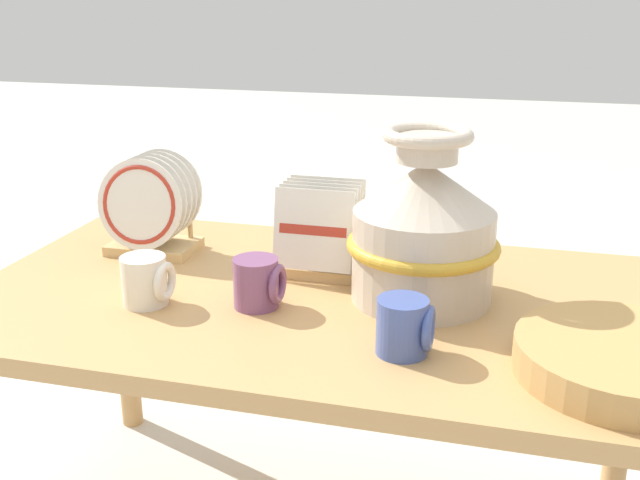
# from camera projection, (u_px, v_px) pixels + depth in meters

# --- Properties ---
(display_table) EXTENTS (1.36, 0.77, 0.59)m
(display_table) POSITION_uv_depth(u_px,v_px,m) (320.00, 325.00, 1.46)
(display_table) COLOR tan
(display_table) RESTS_ON ground_plane
(ceramic_vase) EXTENTS (0.29, 0.29, 0.32)m
(ceramic_vase) POSITION_uv_depth(u_px,v_px,m) (424.00, 228.00, 1.38)
(ceramic_vase) COLOR beige
(ceramic_vase) RESTS_ON display_table
(dish_rack_round_plates) EXTENTS (0.20, 0.15, 0.22)m
(dish_rack_round_plates) POSITION_uv_depth(u_px,v_px,m) (150.00, 211.00, 1.64)
(dish_rack_round_plates) COLOR tan
(dish_rack_round_plates) RESTS_ON display_table
(dish_rack_square_plates) EXTENTS (0.19, 0.14, 0.19)m
(dish_rack_square_plates) POSITION_uv_depth(u_px,v_px,m) (320.00, 238.00, 1.54)
(dish_rack_square_plates) COLOR tan
(dish_rack_square_plates) RESTS_ON display_table
(wicker_charger_stack) EXTENTS (0.33, 0.33, 0.05)m
(wicker_charger_stack) POSITION_uv_depth(u_px,v_px,m) (623.00, 360.00, 1.13)
(wicker_charger_stack) COLOR tan
(wicker_charger_stack) RESTS_ON display_table
(mug_plum_glaze) EXTENTS (0.09, 0.08, 0.09)m
(mug_plum_glaze) POSITION_uv_depth(u_px,v_px,m) (258.00, 283.00, 1.37)
(mug_plum_glaze) COLOR #7A4770
(mug_plum_glaze) RESTS_ON display_table
(mug_cobalt_glaze) EXTENTS (0.09, 0.08, 0.09)m
(mug_cobalt_glaze) POSITION_uv_depth(u_px,v_px,m) (405.00, 327.00, 1.20)
(mug_cobalt_glaze) COLOR #42569E
(mug_cobalt_glaze) RESTS_ON display_table
(mug_cream_glaze) EXTENTS (0.09, 0.08, 0.09)m
(mug_cream_glaze) POSITION_uv_depth(u_px,v_px,m) (147.00, 281.00, 1.38)
(mug_cream_glaze) COLOR silver
(mug_cream_glaze) RESTS_ON display_table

